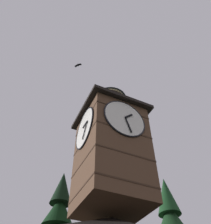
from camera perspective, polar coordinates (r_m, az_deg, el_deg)
clock_tower at (r=16.34m, az=1.31°, el=-7.78°), size 4.49×4.49×10.29m
flying_bird_high at (r=21.65m, az=-6.29°, el=10.65°), size 0.52×0.57×0.15m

